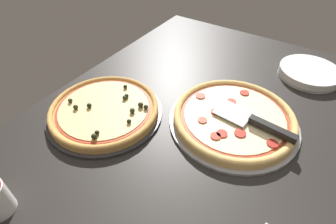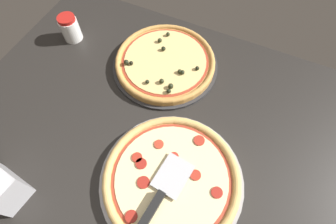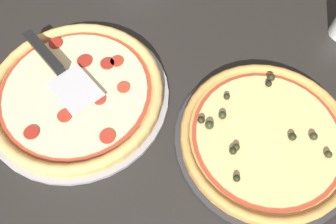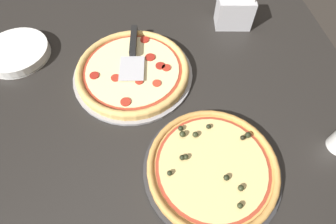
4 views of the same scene
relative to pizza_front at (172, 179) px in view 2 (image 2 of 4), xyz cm
name	(u,v)px [view 2 (image 2 of 4)]	position (x,y,z in cm)	size (l,w,h in cm)	color
ground_plane	(159,168)	(-5.34, 2.50, -4.30)	(143.47, 120.06, 3.60)	black
pizza_pan_front	(172,180)	(0.01, -0.01, -2.00)	(41.58, 41.58, 1.00)	#939399
pizza_front	(172,179)	(0.00, 0.00, 0.00)	(39.09, 39.09, 3.06)	#DBAD60
pizza_pan_back	(165,65)	(-19.72, 37.77, -2.00)	(38.41, 38.41, 1.00)	#2D2D30
pizza_back	(165,61)	(-19.72, 37.73, -0.02)	(36.10, 36.10, 4.11)	#C68E47
serving_spatula	(154,205)	(-0.91, -8.85, 2.33)	(9.48, 25.79, 2.00)	#B7B7BC
parmesan_shaker	(70,28)	(-58.56, 35.37, 2.47)	(7.04, 7.04, 10.13)	white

